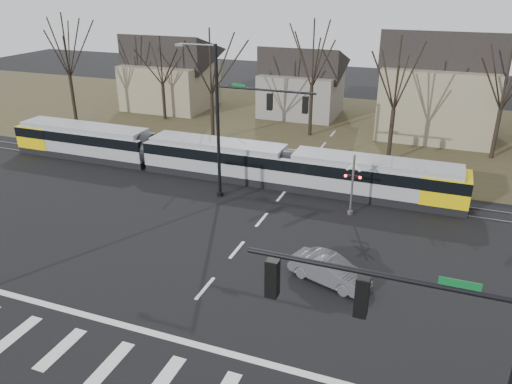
% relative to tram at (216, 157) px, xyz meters
% --- Properties ---
extents(ground, '(140.00, 140.00, 0.00)m').
position_rel_tram_xyz_m(ground, '(5.93, -16.00, -1.49)').
color(ground, black).
extents(grass_verge, '(140.00, 28.00, 0.01)m').
position_rel_tram_xyz_m(grass_verge, '(5.93, 16.00, -1.48)').
color(grass_verge, '#38331E').
rests_on(grass_verge, ground).
extents(crosswalk, '(27.00, 2.60, 0.01)m').
position_rel_tram_xyz_m(crosswalk, '(5.93, -20.00, -1.48)').
color(crosswalk, silver).
rests_on(crosswalk, ground).
extents(stop_line, '(28.00, 0.35, 0.01)m').
position_rel_tram_xyz_m(stop_line, '(5.93, -17.80, -1.48)').
color(stop_line, silver).
rests_on(stop_line, ground).
extents(lane_dashes, '(0.18, 30.00, 0.01)m').
position_rel_tram_xyz_m(lane_dashes, '(5.93, -0.00, -1.48)').
color(lane_dashes, silver).
rests_on(lane_dashes, ground).
extents(rail_pair, '(90.00, 1.52, 0.06)m').
position_rel_tram_xyz_m(rail_pair, '(5.93, -0.20, -1.46)').
color(rail_pair, '#59595E').
rests_on(rail_pair, ground).
extents(tram, '(36.07, 2.68, 2.73)m').
position_rel_tram_xyz_m(tram, '(0.00, 0.00, 0.00)').
color(tram, gray).
rests_on(tram, ground).
extents(sedan, '(3.91, 4.97, 1.35)m').
position_rel_tram_xyz_m(sedan, '(11.44, -11.26, -0.81)').
color(sedan, '#53545B').
rests_on(sedan, ground).
extents(signal_pole_near_right, '(6.72, 0.44, 8.00)m').
position_rel_tram_xyz_m(signal_pole_near_right, '(16.05, -22.00, 3.68)').
color(signal_pole_near_right, black).
rests_on(signal_pole_near_right, ground).
extents(signal_pole_far, '(9.28, 0.44, 10.20)m').
position_rel_tram_xyz_m(signal_pole_far, '(3.53, -3.50, 4.21)').
color(signal_pole_far, black).
rests_on(signal_pole_far, ground).
extents(rail_crossing_signal, '(1.08, 0.36, 4.00)m').
position_rel_tram_xyz_m(rail_crossing_signal, '(10.93, -3.21, 0.40)').
color(rail_crossing_signal, '#59595B').
rests_on(rail_crossing_signal, ground).
extents(tree_row, '(59.20, 7.20, 10.00)m').
position_rel_tram_xyz_m(tree_row, '(7.93, 10.00, 3.51)').
color(tree_row, black).
rests_on(tree_row, ground).
extents(house_a, '(9.72, 8.64, 8.60)m').
position_rel_tram_xyz_m(house_a, '(-14.07, 18.00, 2.97)').
color(house_a, gray).
rests_on(house_a, ground).
extents(house_b, '(8.64, 7.56, 7.65)m').
position_rel_tram_xyz_m(house_b, '(0.93, 20.00, 2.48)').
color(house_b, slate).
rests_on(house_b, ground).
extents(house_c, '(10.80, 8.64, 10.10)m').
position_rel_tram_xyz_m(house_c, '(14.93, 17.00, 3.74)').
color(house_c, gray).
rests_on(house_c, ground).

